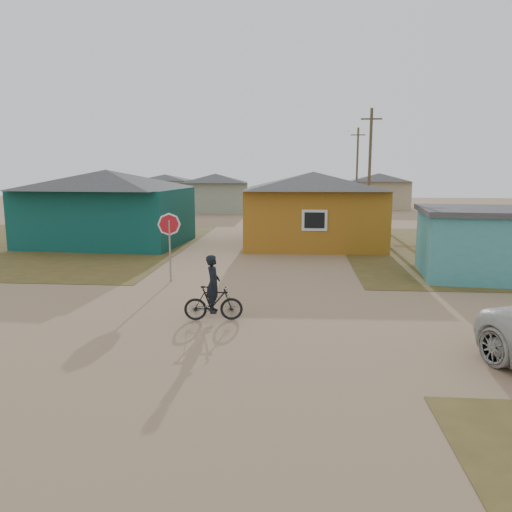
% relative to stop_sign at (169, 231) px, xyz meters
% --- Properties ---
extents(ground, '(120.00, 120.00, 0.00)m').
position_rel_stop_sign_xyz_m(ground, '(2.86, -4.74, -1.84)').
color(ground, '#987757').
extents(grass_nw, '(20.00, 18.00, 0.00)m').
position_rel_stop_sign_xyz_m(grass_nw, '(-11.14, 8.26, -1.83)').
color(grass_nw, brown).
rests_on(grass_nw, ground).
extents(house_teal, '(8.93, 7.08, 4.00)m').
position_rel_stop_sign_xyz_m(house_teal, '(-5.64, 8.76, 0.22)').
color(house_teal, '#0B3E38').
rests_on(house_teal, ground).
extents(house_yellow, '(7.72, 6.76, 3.90)m').
position_rel_stop_sign_xyz_m(house_yellow, '(5.36, 9.26, 0.16)').
color(house_yellow, '#9D6318').
rests_on(house_yellow, ground).
extents(shed_turquoise, '(6.71, 4.93, 2.60)m').
position_rel_stop_sign_xyz_m(shed_turquoise, '(12.36, 1.76, -0.53)').
color(shed_turquoise, teal).
rests_on(shed_turquoise, ground).
extents(house_pale_west, '(7.04, 6.15, 3.60)m').
position_rel_stop_sign_xyz_m(house_pale_west, '(-3.14, 29.26, 0.02)').
color(house_pale_west, gray).
rests_on(house_pale_west, ground).
extents(house_beige_east, '(6.95, 6.05, 3.60)m').
position_rel_stop_sign_xyz_m(house_beige_east, '(12.86, 35.26, 0.02)').
color(house_beige_east, tan).
rests_on(house_beige_east, ground).
extents(house_pale_north, '(6.28, 5.81, 3.40)m').
position_rel_stop_sign_xyz_m(house_pale_north, '(-11.14, 41.26, -0.09)').
color(house_pale_north, gray).
rests_on(house_pale_north, ground).
extents(utility_pole_near, '(1.40, 0.20, 8.00)m').
position_rel_stop_sign_xyz_m(utility_pole_near, '(9.36, 17.26, 2.30)').
color(utility_pole_near, brown).
rests_on(utility_pole_near, ground).
extents(utility_pole_far, '(1.40, 0.20, 8.00)m').
position_rel_stop_sign_xyz_m(utility_pole_far, '(10.36, 33.26, 2.30)').
color(utility_pole_far, brown).
rests_on(utility_pole_far, ground).
extents(stop_sign, '(0.82, 0.10, 2.50)m').
position_rel_stop_sign_xyz_m(stop_sign, '(0.00, 0.00, 0.00)').
color(stop_sign, gray).
rests_on(stop_sign, ground).
extents(cyclist, '(1.63, 0.63, 1.79)m').
position_rel_stop_sign_xyz_m(cyclist, '(2.33, -4.48, -1.19)').
color(cyclist, black).
rests_on(cyclist, ground).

